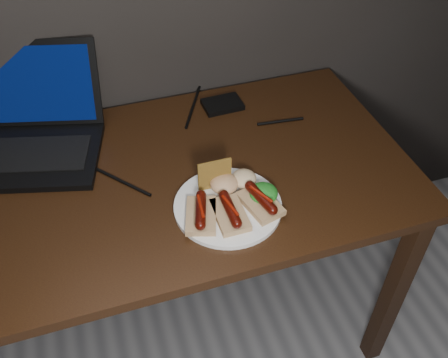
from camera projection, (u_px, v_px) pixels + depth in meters
desk at (150, 204)px, 1.35m from camera, size 1.40×0.70×0.75m
laptop at (29, 130)px, 1.36m from camera, size 0.45×0.43×0.25m
hard_drive at (222, 104)px, 1.52m from camera, size 0.12×0.09×0.02m
desk_cables at (141, 146)px, 1.39m from camera, size 0.92×0.44×0.01m
plate at (228, 206)px, 1.22m from camera, size 0.29×0.29×0.01m
bread_sausage_left at (201, 213)px, 1.17m from camera, size 0.10×0.13×0.04m
bread_sausage_center at (230, 212)px, 1.17m from camera, size 0.07×0.12×0.04m
bread_sausage_right at (261, 201)px, 1.20m from camera, size 0.10×0.13×0.04m
crispbread at (215, 174)px, 1.23m from camera, size 0.09×0.01×0.08m
salad_greens at (264, 193)px, 1.21m from camera, size 0.07×0.07×0.04m
salsa_mound at (224, 183)px, 1.24m from camera, size 0.07×0.07×0.04m
coleslaw_mound at (244, 178)px, 1.25m from camera, size 0.06×0.06×0.04m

